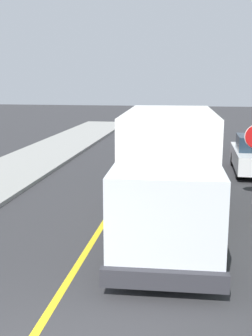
# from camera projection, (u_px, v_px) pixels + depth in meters

# --- Properties ---
(centre_line_yellow) EXTENTS (0.16, 56.00, 0.01)m
(centre_line_yellow) POSITION_uv_depth(u_px,v_px,m) (122.00, 193.00, 15.37)
(centre_line_yellow) COLOR gold
(centre_line_yellow) RESTS_ON ground
(box_truck) EXTENTS (2.69, 7.27, 3.20)m
(box_truck) POSITION_uv_depth(u_px,v_px,m) (169.00, 167.00, 11.34)
(box_truck) COLOR silver
(box_truck) RESTS_ON ground
(parked_car_near) EXTENTS (1.88, 4.43, 1.67)m
(parked_car_near) POSITION_uv_depth(u_px,v_px,m) (183.00, 156.00, 18.33)
(parked_car_near) COLOR #4C564C
(parked_car_near) RESTS_ON ground
(parked_car_mid) EXTENTS (1.99, 4.47, 1.67)m
(parked_car_mid) POSITION_uv_depth(u_px,v_px,m) (188.00, 139.00, 23.69)
(parked_car_mid) COLOR maroon
(parked_car_mid) RESTS_ON ground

